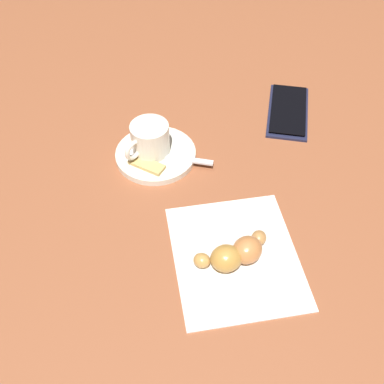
# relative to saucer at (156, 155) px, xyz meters

# --- Properties ---
(ground_plane) EXTENTS (1.80, 1.80, 0.00)m
(ground_plane) POSITION_rel_saucer_xyz_m (0.12, 0.03, -0.01)
(ground_plane) COLOR brown
(saucer) EXTENTS (0.13, 0.13, 0.01)m
(saucer) POSITION_rel_saucer_xyz_m (0.00, 0.00, 0.00)
(saucer) COLOR silver
(saucer) RESTS_ON ground
(espresso_cup) EXTENTS (0.06, 0.08, 0.05)m
(espresso_cup) POSITION_rel_saucer_xyz_m (-0.00, -0.01, 0.03)
(espresso_cup) COLOR silver
(espresso_cup) RESTS_ON saucer
(teaspoon) EXTENTS (0.08, 0.13, 0.01)m
(teaspoon) POSITION_rel_saucer_xyz_m (0.01, -0.00, 0.01)
(teaspoon) COLOR silver
(teaspoon) RESTS_ON saucer
(sugar_packet) EXTENTS (0.06, 0.05, 0.01)m
(sugar_packet) POSITION_rel_saucer_xyz_m (0.03, -0.02, 0.01)
(sugar_packet) COLOR tan
(sugar_packet) RESTS_ON saucer
(napkin) EXTENTS (0.21, 0.19, 0.00)m
(napkin) POSITION_rel_saucer_xyz_m (0.22, 0.05, -0.00)
(napkin) COLOR silver
(napkin) RESTS_ON ground
(croissant) EXTENTS (0.06, 0.11, 0.03)m
(croissant) POSITION_rel_saucer_xyz_m (0.22, 0.05, 0.01)
(croissant) COLOR #B18041
(croissant) RESTS_ON napkin
(cell_phone) EXTENTS (0.16, 0.13, 0.01)m
(cell_phone) POSITION_rel_saucer_xyz_m (-0.04, 0.25, -0.00)
(cell_phone) COLOR #1C1E36
(cell_phone) RESTS_ON ground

